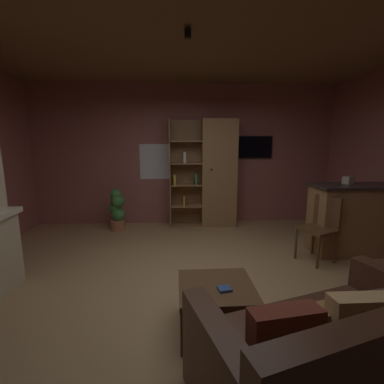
% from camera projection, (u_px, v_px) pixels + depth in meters
% --- Properties ---
extents(floor, '(6.07, 5.29, 0.02)m').
position_uv_depth(floor, '(194.00, 289.00, 3.04)').
color(floor, tan).
rests_on(floor, ground).
extents(wall_back, '(6.19, 0.06, 2.81)m').
position_uv_depth(wall_back, '(185.00, 155.00, 5.42)').
color(wall_back, '#9E5B56').
rests_on(wall_back, ground).
extents(ceiling, '(6.07, 5.29, 0.02)m').
position_uv_depth(ceiling, '(195.00, 18.00, 2.54)').
color(ceiling, brown).
extents(window_pane_back, '(0.73, 0.01, 0.71)m').
position_uv_depth(window_pane_back, '(158.00, 162.00, 5.37)').
color(window_pane_back, white).
extents(bookshelf_cabinet, '(1.31, 0.41, 2.10)m').
position_uv_depth(bookshelf_cabinet, '(214.00, 174.00, 5.25)').
color(bookshelf_cabinet, '#997047').
rests_on(bookshelf_cabinet, ground).
extents(kitchen_bar_counter, '(1.52, 0.58, 1.05)m').
position_uv_depth(kitchen_bar_counter, '(362.00, 219.00, 3.97)').
color(kitchen_bar_counter, '#997047').
rests_on(kitchen_bar_counter, ground).
extents(tissue_box, '(0.15, 0.15, 0.11)m').
position_uv_depth(tissue_box, '(348.00, 180.00, 3.93)').
color(tissue_box, '#BFB299').
rests_on(tissue_box, kitchen_bar_counter).
extents(leather_couch, '(1.85, 1.32, 0.84)m').
position_uv_depth(leather_couch, '(333.00, 359.00, 1.64)').
color(leather_couch, '#4C2D1E').
rests_on(leather_couch, ground).
extents(coffee_table, '(0.65, 0.61, 0.42)m').
position_uv_depth(coffee_table, '(216.00, 294.00, 2.30)').
color(coffee_table, brown).
rests_on(coffee_table, ground).
extents(table_book_0, '(0.12, 0.11, 0.02)m').
position_uv_depth(table_book_0, '(225.00, 289.00, 2.21)').
color(table_book_0, '#2D4C8C').
rests_on(table_book_0, coffee_table).
extents(dining_chair, '(0.56, 0.56, 0.92)m').
position_uv_depth(dining_chair, '(321.00, 224.00, 3.69)').
color(dining_chair, brown).
rests_on(dining_chair, ground).
extents(potted_floor_plant, '(0.31, 0.29, 0.81)m').
position_uv_depth(potted_floor_plant, '(117.00, 209.00, 5.02)').
color(potted_floor_plant, '#B77051').
rests_on(potted_floor_plant, ground).
extents(wall_mounted_tv, '(0.79, 0.06, 0.45)m').
position_uv_depth(wall_mounted_tv, '(253.00, 147.00, 5.41)').
color(wall_mounted_tv, black).
extents(track_light_spot_1, '(0.07, 0.07, 0.09)m').
position_uv_depth(track_light_spot_1, '(188.00, 33.00, 2.69)').
color(track_light_spot_1, black).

